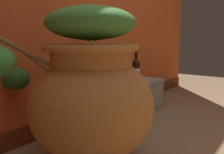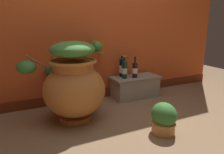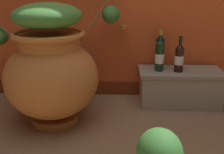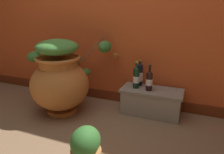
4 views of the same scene
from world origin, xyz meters
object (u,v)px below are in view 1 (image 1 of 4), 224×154
wine_bottle_left (125,70)px  wine_bottle_middle (136,70)px  wine_bottle_right (117,68)px  terracotta_urn (89,92)px

wine_bottle_left → wine_bottle_middle: 0.16m
wine_bottle_left → wine_bottle_middle: size_ratio=1.10×
wine_bottle_middle → wine_bottle_right: wine_bottle_right is taller
wine_bottle_left → wine_bottle_right: wine_bottle_right is taller
terracotta_urn → wine_bottle_right: 0.96m
wine_bottle_middle → wine_bottle_right: bearing=139.3°
wine_bottle_left → wine_bottle_right: size_ratio=0.99×
wine_bottle_left → wine_bottle_right: bearing=81.9°
wine_bottle_middle → terracotta_urn: bearing=-162.4°
wine_bottle_left → wine_bottle_middle: bearing=-8.0°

